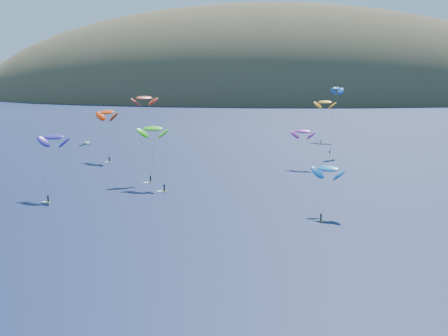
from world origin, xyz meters
TOP-DOWN VIEW (x-y plane):
  - island at (39.40, 562.36)m, footprint 730.00×300.00m
  - sailboat at (-55.74, 190.28)m, footprint 8.57×7.99m
  - kitesurfer_1 at (-35.41, 148.09)m, footprint 11.49×12.78m
  - kitesurfer_3 at (-10.04, 102.50)m, footprint 10.19×12.30m
  - kitesurfer_4 at (48.43, 168.89)m, footprint 7.53×8.43m
  - kitesurfer_5 at (36.82, 71.12)m, footprint 9.00×12.19m
  - kitesurfer_6 at (34.21, 136.05)m, footprint 11.95×10.16m
  - kitesurfer_9 at (-14.61, 113.59)m, footprint 8.70×11.79m
  - kitesurfer_10 at (-33.43, 86.63)m, footprint 9.97×12.53m
  - kitesurfer_11 at (47.48, 209.51)m, footprint 10.78×16.45m

SIDE VIEW (x-z plane):
  - island at x=39.40m, z-range -115.74..94.26m
  - sailboat at x=-55.74m, z-range -4.23..6.01m
  - kitesurfer_5 at x=36.82m, z-range 4.16..17.19m
  - kitesurfer_6 at x=34.21m, z-range 4.91..19.36m
  - kitesurfer_10 at x=-33.43m, z-range 6.50..24.68m
  - kitesurfer_3 at x=-10.04m, z-range 6.85..25.64m
  - kitesurfer_1 at x=-35.41m, z-range 7.08..27.21m
  - kitesurfer_11 at x=47.48m, z-range 7.26..27.28m
  - kitesurfer_9 at x=-14.61m, z-range 10.95..37.47m
  - kitesurfer_4 at x=48.43m, z-range 11.38..38.62m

